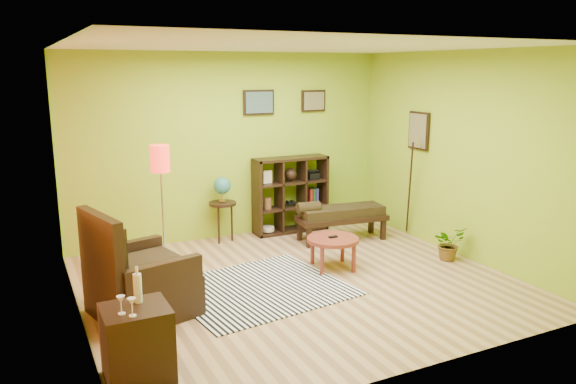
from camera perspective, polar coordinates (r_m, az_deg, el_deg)
name	(u,v)px	position (r m, az deg, el deg)	size (l,w,h in m)	color
ground	(299,283)	(6.94, 1.10, -9.19)	(5.00, 5.00, 0.00)	tan
room_shell	(292,136)	(6.46, 0.38, 5.72)	(5.04, 4.54, 2.82)	#91B322
zebra_rug	(259,288)	(6.76, -2.95, -9.75)	(1.95, 1.68, 0.01)	white
coffee_table	(333,242)	(7.33, 4.58, -5.07)	(0.67, 0.67, 0.43)	maroon
armchair	(137,283)	(6.18, -15.07, -8.91)	(1.15, 1.15, 1.16)	black
side_cabinet	(137,343)	(5.00, -15.07, -14.57)	(0.54, 0.49, 0.95)	black
floor_lamp	(161,170)	(7.09, -12.82, 2.16)	(0.25, 0.25, 1.64)	silver
globe_table	(222,193)	(8.38, -6.69, -0.10)	(0.40, 0.40, 0.99)	black
cube_shelf	(291,195)	(8.89, 0.35, -0.26)	(1.20, 0.35, 1.20)	black
bench	(339,214)	(8.50, 5.24, -2.27)	(1.42, 0.65, 0.64)	black
potted_plant	(448,247)	(7.98, 15.99, -5.37)	(0.42, 0.46, 0.36)	#26661E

